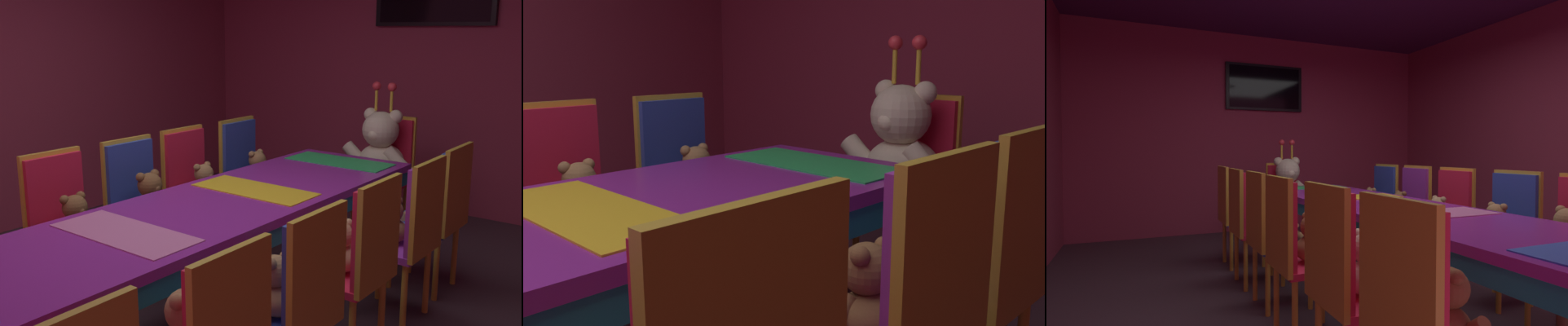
{
  "view_description": "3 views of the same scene",
  "coord_description": "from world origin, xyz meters",
  "views": [
    {
      "loc": [
        2.2,
        -2.27,
        1.7
      ],
      "look_at": [
        -0.05,
        0.63,
        0.88
      ],
      "focal_mm": 41.44,
      "sensor_mm": 36.0,
      "label": 1
    },
    {
      "loc": [
        1.53,
        -0.24,
        1.2
      ],
      "look_at": [
        0.2,
        1.13,
        0.82
      ],
      "focal_mm": 39.01,
      "sensor_mm": 36.0,
      "label": 2
    },
    {
      "loc": [
        -1.72,
        -2.48,
        1.13
      ],
      "look_at": [
        -0.24,
        0.98,
        1.02
      ],
      "focal_mm": 27.7,
      "sensor_mm": 36.0,
      "label": 3
    }
  ],
  "objects": [
    {
      "name": "teddy_right_2",
      "position": [
        0.74,
        -0.29,
        0.58
      ],
      "size": [
        0.24,
        0.31,
        0.29
      ],
      "rotation": [
        0.0,
        0.0,
        3.14
      ],
      "color": "#9E7247",
      "rests_on": "chair_right_2"
    },
    {
      "name": "chair_right_5",
      "position": [
        0.85,
        1.4,
        0.6
      ],
      "size": [
        0.42,
        0.41,
        0.98
      ],
      "rotation": [
        0.0,
        0.0,
        3.14
      ],
      "color": "#2D47B2",
      "rests_on": "ground_plane"
    },
    {
      "name": "throne_chair",
      "position": [
        0.0,
        2.32,
        0.6
      ],
      "size": [
        0.41,
        0.42,
        0.98
      ],
      "rotation": [
        0.0,
        0.0,
        -1.57
      ],
      "color": "red",
      "rests_on": "ground_plane"
    },
    {
      "name": "teddy_left_1",
      "position": [
        -0.73,
        -0.88,
        0.59
      ],
      "size": [
        0.25,
        0.32,
        0.3
      ],
      "color": "beige",
      "rests_on": "chair_left_1"
    },
    {
      "name": "teddy_left_2",
      "position": [
        -0.74,
        -0.26,
        0.59
      ],
      "size": [
        0.24,
        0.32,
        0.3
      ],
      "color": "brown",
      "rests_on": "chair_left_2"
    },
    {
      "name": "wall_tv",
      "position": [
        0.0,
        3.11,
        2.05
      ],
      "size": [
        1.12,
        0.06,
        0.65
      ],
      "color": "black"
    },
    {
      "name": "chair_left_1",
      "position": [
        -0.87,
        -0.88,
        0.6
      ],
      "size": [
        0.42,
        0.41,
        0.98
      ],
      "color": "red",
      "rests_on": "ground_plane"
    },
    {
      "name": "teddy_right_3",
      "position": [
        0.72,
        0.31,
        0.58
      ],
      "size": [
        0.23,
        0.3,
        0.28
      ],
      "rotation": [
        0.0,
        0.0,
        3.14
      ],
      "color": "tan",
      "rests_on": "chair_right_3"
    },
    {
      "name": "teddy_left_3",
      "position": [
        -0.71,
        0.3,
        0.6
      ],
      "size": [
        0.27,
        0.35,
        0.33
      ],
      "color": "brown",
      "rests_on": "chair_left_3"
    },
    {
      "name": "chair_right_4",
      "position": [
        0.87,
        0.88,
        0.6
      ],
      "size": [
        0.42,
        0.41,
        0.98
      ],
      "rotation": [
        0.0,
        0.0,
        3.14
      ],
      "color": "purple",
      "rests_on": "ground_plane"
    },
    {
      "name": "teddy_right_1",
      "position": [
        0.74,
        -0.84,
        0.6
      ],
      "size": [
        0.27,
        0.35,
        0.33
      ],
      "rotation": [
        0.0,
        0.0,
        3.14
      ],
      "color": "#9E7247",
      "rests_on": "chair_right_1"
    },
    {
      "name": "chair_right_3",
      "position": [
        0.86,
        0.31,
        0.6
      ],
      "size": [
        0.42,
        0.41,
        0.98
      ],
      "rotation": [
        0.0,
        0.0,
        3.14
      ],
      "color": "red",
      "rests_on": "ground_plane"
    },
    {
      "name": "teddy_right_4",
      "position": [
        0.73,
        0.88,
        0.58
      ],
      "size": [
        0.23,
        0.29,
        0.27
      ],
      "rotation": [
        0.0,
        0.0,
        3.14
      ],
      "color": "brown",
      "rests_on": "chair_right_4"
    },
    {
      "name": "teddy_left_0",
      "position": [
        -0.74,
        -1.42,
        0.58
      ],
      "size": [
        0.23,
        0.3,
        0.28
      ],
      "color": "brown",
      "rests_on": "chair_left_0"
    },
    {
      "name": "chair_left_0",
      "position": [
        -0.88,
        -1.42,
        0.6
      ],
      "size": [
        0.42,
        0.41,
        0.98
      ],
      "color": "red",
      "rests_on": "ground_plane"
    },
    {
      "name": "teddy_right_5",
      "position": [
        0.71,
        1.4,
        0.57
      ],
      "size": [
        0.22,
        0.28,
        0.27
      ],
      "rotation": [
        0.0,
        0.0,
        3.14
      ],
      "color": "#9E7247",
      "rests_on": "chair_right_5"
    },
    {
      "name": "teddy_left_4",
      "position": [
        -0.73,
        0.84,
        0.58
      ],
      "size": [
        0.24,
        0.31,
        0.29
      ],
      "color": "#9E7247",
      "rests_on": "chair_left_4"
    },
    {
      "name": "teddy_left_5",
      "position": [
        -0.72,
        1.45,
        0.58
      ],
      "size": [
        0.24,
        0.3,
        0.29
      ],
      "color": "#9E7247",
      "rests_on": "chair_left_5"
    },
    {
      "name": "chair_left_2",
      "position": [
        -0.88,
        -0.26,
        0.6
      ],
      "size": [
        0.42,
        0.41,
        0.98
      ],
      "color": "red",
      "rests_on": "ground_plane"
    },
    {
      "name": "chair_left_4",
      "position": [
        -0.88,
        0.84,
        0.6
      ],
      "size": [
        0.42,
        0.41,
        0.98
      ],
      "color": "red",
      "rests_on": "ground_plane"
    },
    {
      "name": "chair_left_5",
      "position": [
        -0.86,
        1.45,
        0.6
      ],
      "size": [
        0.42,
        0.41,
        0.98
      ],
      "color": "#2D47B2",
      "rests_on": "ground_plane"
    },
    {
      "name": "king_teddy_bear",
      "position": [
        0.0,
        2.15,
        0.72
      ],
      "size": [
        0.64,
        0.49,
        0.82
      ],
      "rotation": [
        0.0,
        0.0,
        -1.57
      ],
      "color": "beige",
      "rests_on": "throne_chair"
    },
    {
      "name": "wall_back",
      "position": [
        0.0,
        3.2,
        1.4
      ],
      "size": [
        5.2,
        0.12,
        2.8
      ],
      "primitive_type": "cube",
      "color": "#99334C",
      "rests_on": "ground_plane"
    },
    {
      "name": "ground_plane",
      "position": [
        0.0,
        0.0,
        0.0
      ],
      "size": [
        7.9,
        7.9,
        0.0
      ],
      "primitive_type": "plane",
      "color": "#3F2D38"
    },
    {
      "name": "banquet_table",
      "position": [
        0.0,
        -0.0,
        0.66
      ],
      "size": [
        0.9,
        3.54,
        0.75
      ],
      "color": "purple",
      "rests_on": "ground_plane"
    },
    {
      "name": "chair_right_2",
      "position": [
        0.89,
        -0.29,
        0.6
      ],
      "size": [
        0.42,
        0.41,
        0.98
      ],
      "rotation": [
        0.0,
        0.0,
        3.14
      ],
      "color": "#2D47B2",
      "rests_on": "ground_plane"
    },
    {
      "name": "chair_left_3",
      "position": [
        -0.86,
        0.3,
        0.6
      ],
      "size": [
        0.42,
        0.41,
        0.98
      ],
      "color": "#2D47B2",
      "rests_on": "ground_plane"
    }
  ]
}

